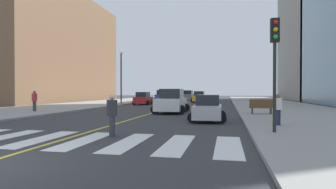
{
  "coord_description": "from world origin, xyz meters",
  "views": [
    {
      "loc": [
        6.22,
        -5.72,
        1.9
      ],
      "look_at": [
        -2.03,
        33.52,
        1.39
      ],
      "focal_mm": 29.74,
      "sensor_mm": 36.0,
      "label": 1
    }
  ],
  "objects_px": {
    "car_silver_second": "(208,109)",
    "car_gray_third": "(188,95)",
    "park_bench": "(261,107)",
    "street_lamp": "(121,73)",
    "car_blue_nearest": "(163,96)",
    "pedestrian_walking_west": "(34,100)",
    "pedestrian_crossing": "(112,113)",
    "traffic_light_near_corner": "(275,52)",
    "car_white_fourth": "(171,102)",
    "car_yellow_sixth": "(199,97)",
    "pedestrian_waiting_east": "(278,108)",
    "car_red_fifth": "(143,99)"
  },
  "relations": [
    {
      "from": "pedestrian_crossing",
      "to": "street_lamp",
      "type": "bearing_deg",
      "value": 9.98
    },
    {
      "from": "pedestrian_waiting_east",
      "to": "car_silver_second",
      "type": "bearing_deg",
      "value": -86.9
    },
    {
      "from": "car_silver_second",
      "to": "car_white_fourth",
      "type": "relative_size",
      "value": 0.8
    },
    {
      "from": "car_red_fifth",
      "to": "pedestrian_waiting_east",
      "type": "distance_m",
      "value": 26.13
    },
    {
      "from": "park_bench",
      "to": "pedestrian_waiting_east",
      "type": "distance_m",
      "value": 7.13
    },
    {
      "from": "car_white_fourth",
      "to": "car_gray_third",
      "type": "bearing_deg",
      "value": -85.36
    },
    {
      "from": "car_white_fourth",
      "to": "pedestrian_walking_west",
      "type": "distance_m",
      "value": 11.88
    },
    {
      "from": "car_silver_second",
      "to": "car_gray_third",
      "type": "distance_m",
      "value": 44.05
    },
    {
      "from": "car_gray_third",
      "to": "park_bench",
      "type": "distance_m",
      "value": 40.42
    },
    {
      "from": "car_silver_second",
      "to": "car_gray_third",
      "type": "height_order",
      "value": "car_gray_third"
    },
    {
      "from": "car_gray_third",
      "to": "traffic_light_near_corner",
      "type": "height_order",
      "value": "traffic_light_near_corner"
    },
    {
      "from": "car_white_fourth",
      "to": "car_red_fifth",
      "type": "height_order",
      "value": "car_white_fourth"
    },
    {
      "from": "car_silver_second",
      "to": "park_bench",
      "type": "distance_m",
      "value": 5.9
    },
    {
      "from": "pedestrian_crossing",
      "to": "street_lamp",
      "type": "xyz_separation_m",
      "value": [
        -9.66,
        25.61,
        3.45
      ]
    },
    {
      "from": "car_yellow_sixth",
      "to": "pedestrian_waiting_east",
      "type": "relative_size",
      "value": 2.61
    },
    {
      "from": "street_lamp",
      "to": "pedestrian_walking_west",
      "type": "bearing_deg",
      "value": -97.47
    },
    {
      "from": "car_gray_third",
      "to": "street_lamp",
      "type": "relative_size",
      "value": 0.64
    },
    {
      "from": "car_silver_second",
      "to": "car_yellow_sixth",
      "type": "xyz_separation_m",
      "value": [
        -3.31,
        28.89,
        0.1
      ]
    },
    {
      "from": "pedestrian_walking_west",
      "to": "street_lamp",
      "type": "bearing_deg",
      "value": -68.53
    },
    {
      "from": "car_blue_nearest",
      "to": "park_bench",
      "type": "height_order",
      "value": "car_blue_nearest"
    },
    {
      "from": "traffic_light_near_corner",
      "to": "street_lamp",
      "type": "distance_m",
      "value": 28.99
    },
    {
      "from": "car_yellow_sixth",
      "to": "traffic_light_near_corner",
      "type": "distance_m",
      "value": 34.84
    },
    {
      "from": "car_silver_second",
      "to": "car_gray_third",
      "type": "bearing_deg",
      "value": -81.67
    },
    {
      "from": "traffic_light_near_corner",
      "to": "pedestrian_walking_west",
      "type": "relative_size",
      "value": 2.69
    },
    {
      "from": "car_gray_third",
      "to": "car_yellow_sixth",
      "type": "bearing_deg",
      "value": -73.23
    },
    {
      "from": "car_gray_third",
      "to": "car_white_fourth",
      "type": "distance_m",
      "value": 37.7
    },
    {
      "from": "car_silver_second",
      "to": "car_white_fourth",
      "type": "height_order",
      "value": "car_white_fourth"
    },
    {
      "from": "car_red_fifth",
      "to": "pedestrian_crossing",
      "type": "bearing_deg",
      "value": -75.18
    },
    {
      "from": "pedestrian_waiting_east",
      "to": "pedestrian_walking_west",
      "type": "height_order",
      "value": "pedestrian_walking_west"
    },
    {
      "from": "car_white_fourth",
      "to": "car_red_fifth",
      "type": "relative_size",
      "value": 1.18
    },
    {
      "from": "car_yellow_sixth",
      "to": "street_lamp",
      "type": "bearing_deg",
      "value": 46.18
    },
    {
      "from": "pedestrian_walking_west",
      "to": "street_lamp",
      "type": "relative_size",
      "value": 0.25
    },
    {
      "from": "car_white_fourth",
      "to": "car_red_fifth",
      "type": "xyz_separation_m",
      "value": [
        -6.66,
        13.58,
        -0.15
      ]
    },
    {
      "from": "car_gray_third",
      "to": "street_lamp",
      "type": "height_order",
      "value": "street_lamp"
    },
    {
      "from": "car_gray_third",
      "to": "pedestrian_crossing",
      "type": "height_order",
      "value": "car_gray_third"
    },
    {
      "from": "car_blue_nearest",
      "to": "pedestrian_walking_west",
      "type": "bearing_deg",
      "value": -99.22
    },
    {
      "from": "car_blue_nearest",
      "to": "car_white_fourth",
      "type": "distance_m",
      "value": 27.48
    },
    {
      "from": "car_white_fourth",
      "to": "pedestrian_waiting_east",
      "type": "xyz_separation_m",
      "value": [
        7.26,
        -8.53,
        0.06
      ]
    },
    {
      "from": "park_bench",
      "to": "street_lamp",
      "type": "relative_size",
      "value": 0.25
    },
    {
      "from": "car_gray_third",
      "to": "park_bench",
      "type": "relative_size",
      "value": 2.57
    },
    {
      "from": "car_gray_third",
      "to": "traffic_light_near_corner",
      "type": "bearing_deg",
      "value": -75.89
    },
    {
      "from": "pedestrian_crossing",
      "to": "car_gray_third",
      "type": "bearing_deg",
      "value": -6.59
    },
    {
      "from": "car_red_fifth",
      "to": "car_yellow_sixth",
      "type": "distance_m",
      "value": 11.62
    },
    {
      "from": "traffic_light_near_corner",
      "to": "street_lamp",
      "type": "height_order",
      "value": "street_lamp"
    },
    {
      "from": "park_bench",
      "to": "car_silver_second",
      "type": "bearing_deg",
      "value": 140.93
    },
    {
      "from": "car_red_fifth",
      "to": "pedestrian_crossing",
      "type": "relative_size",
      "value": 2.24
    },
    {
      "from": "car_white_fourth",
      "to": "park_bench",
      "type": "height_order",
      "value": "car_white_fourth"
    },
    {
      "from": "car_blue_nearest",
      "to": "car_red_fifth",
      "type": "bearing_deg",
      "value": -89.08
    },
    {
      "from": "car_silver_second",
      "to": "car_blue_nearest",
      "type": "bearing_deg",
      "value": -73.29
    },
    {
      "from": "traffic_light_near_corner",
      "to": "pedestrian_crossing",
      "type": "distance_m",
      "value": 7.3
    }
  ]
}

